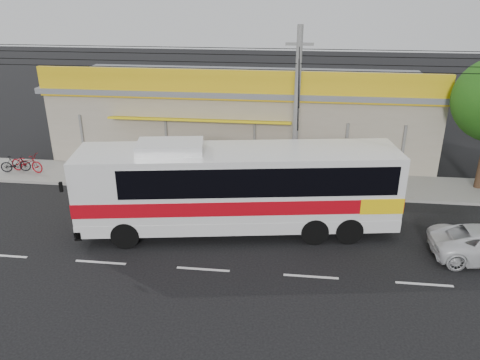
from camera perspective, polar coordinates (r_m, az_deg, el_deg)
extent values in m
plane|color=black|center=(19.96, -3.14, -6.87)|extent=(120.00, 120.00, 0.00)
cube|color=gray|center=(25.25, -0.85, -0.01)|extent=(30.00, 3.20, 0.15)
cube|color=gray|center=(29.86, 0.56, 7.74)|extent=(22.00, 8.00, 4.20)
cube|color=slate|center=(29.35, 0.57, 11.98)|extent=(22.60, 8.60, 0.30)
cube|color=gold|center=(25.23, -0.46, 11.46)|extent=(22.00, 0.24, 1.60)
cube|color=red|center=(25.53, -5.02, 11.51)|extent=(9.00, 0.10, 1.20)
cube|color=#147329|center=(25.24, 14.60, 10.74)|extent=(2.40, 0.10, 1.10)
cube|color=navy|center=(25.74, 20.65, 10.25)|extent=(2.20, 0.10, 1.10)
cube|color=red|center=(27.79, -19.59, 11.23)|extent=(3.00, 0.10, 1.10)
cube|color=#DABF0C|center=(25.82, -4.94, 7.31)|extent=(10.00, 1.20, 0.37)
cube|color=silver|center=(19.48, -0.22, -0.78)|extent=(13.37, 4.77, 3.17)
cube|color=#B50712|center=(19.64, -0.22, -1.80)|extent=(13.42, 4.82, 0.60)
cube|color=yellow|center=(20.62, 15.76, -1.46)|extent=(2.17, 3.03, 0.66)
cube|color=black|center=(19.25, 2.05, 1.20)|extent=(11.22, 4.47, 1.20)
cube|color=black|center=(20.13, -18.94, 0.25)|extent=(0.55, 2.40, 1.64)
cube|color=silver|center=(18.94, -8.53, 4.04)|extent=(2.83, 1.93, 0.39)
cylinder|color=black|center=(19.44, -13.80, -6.51)|extent=(1.18, 0.53, 1.14)
cylinder|color=black|center=(21.58, -12.62, -3.31)|extent=(1.18, 0.53, 1.14)
cylinder|color=black|center=(19.71, 13.12, -6.00)|extent=(1.18, 0.53, 1.14)
cylinder|color=black|center=(21.83, 11.51, -2.90)|extent=(1.18, 0.53, 1.14)
imported|color=maroon|center=(28.59, -24.57, 1.94)|extent=(2.13, 1.05, 1.07)
imported|color=black|center=(28.85, -25.70, 1.80)|extent=(1.66, 0.90, 0.96)
cylinder|color=#62625F|center=(22.02, 6.85, 7.55)|extent=(0.27, 0.27, 8.26)
cube|color=#62625F|center=(21.40, 7.28, 16.12)|extent=(1.24, 0.12, 0.12)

